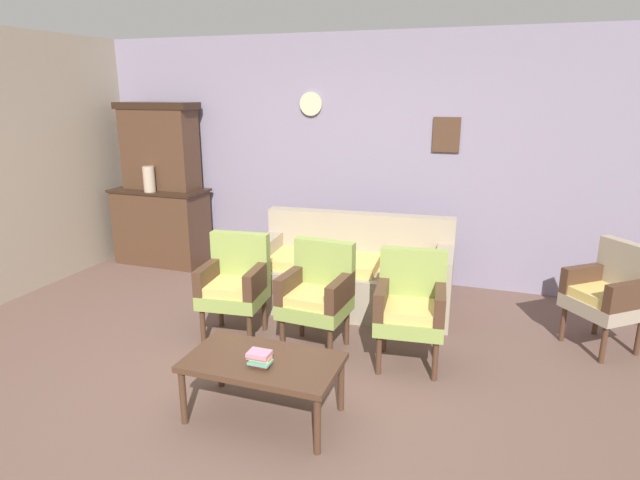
{
  "coord_description": "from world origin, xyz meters",
  "views": [
    {
      "loc": [
        1.51,
        -3.16,
        2.1
      ],
      "look_at": [
        0.05,
        1.01,
        0.85
      ],
      "focal_mm": 29.84,
      "sensor_mm": 36.0,
      "label": 1
    }
  ],
  "objects_px": {
    "floral_couch": "(353,275)",
    "wingback_chair_by_fireplace": "(610,291)",
    "armchair_near_couch_end": "(411,304)",
    "book_stack_on_table": "(260,358)",
    "coffee_table": "(263,365)",
    "armchair_row_middle": "(235,282)",
    "vase_on_cabinet": "(149,179)",
    "side_cabinet": "(162,226)",
    "armchair_near_cabinet": "(317,292)"
  },
  "relations": [
    {
      "from": "armchair_row_middle",
      "to": "armchair_near_couch_end",
      "type": "relative_size",
      "value": 1.0
    },
    {
      "from": "book_stack_on_table",
      "to": "coffee_table",
      "type": "bearing_deg",
      "value": 103.61
    },
    {
      "from": "floral_couch",
      "to": "wingback_chair_by_fireplace",
      "type": "height_order",
      "value": "same"
    },
    {
      "from": "coffee_table",
      "to": "armchair_near_cabinet",
      "type": "bearing_deg",
      "value": 89.89
    },
    {
      "from": "side_cabinet",
      "to": "armchair_row_middle",
      "type": "xyz_separation_m",
      "value": [
        1.85,
        -1.56,
        0.03
      ]
    },
    {
      "from": "coffee_table",
      "to": "book_stack_on_table",
      "type": "bearing_deg",
      "value": -76.39
    },
    {
      "from": "armchair_near_cabinet",
      "to": "wingback_chair_by_fireplace",
      "type": "bearing_deg",
      "value": 19.4
    },
    {
      "from": "side_cabinet",
      "to": "armchair_near_cabinet",
      "type": "height_order",
      "value": "side_cabinet"
    },
    {
      "from": "floral_couch",
      "to": "armchair_near_couch_end",
      "type": "height_order",
      "value": "same"
    },
    {
      "from": "armchair_row_middle",
      "to": "book_stack_on_table",
      "type": "xyz_separation_m",
      "value": [
        0.77,
        -1.12,
        -0.03
      ]
    },
    {
      "from": "floral_couch",
      "to": "wingback_chair_by_fireplace",
      "type": "distance_m",
      "value": 2.26
    },
    {
      "from": "side_cabinet",
      "to": "vase_on_cabinet",
      "type": "height_order",
      "value": "vase_on_cabinet"
    },
    {
      "from": "armchair_row_middle",
      "to": "wingback_chair_by_fireplace",
      "type": "xyz_separation_m",
      "value": [
        3.03,
        0.81,
        0.0
      ]
    },
    {
      "from": "side_cabinet",
      "to": "coffee_table",
      "type": "relative_size",
      "value": 1.16
    },
    {
      "from": "floral_couch",
      "to": "armchair_near_cabinet",
      "type": "relative_size",
      "value": 2.18
    },
    {
      "from": "armchair_row_middle",
      "to": "book_stack_on_table",
      "type": "height_order",
      "value": "armchair_row_middle"
    },
    {
      "from": "floral_couch",
      "to": "armchair_near_couch_end",
      "type": "distance_m",
      "value": 1.23
    },
    {
      "from": "armchair_row_middle",
      "to": "coffee_table",
      "type": "height_order",
      "value": "armchair_row_middle"
    },
    {
      "from": "vase_on_cabinet",
      "to": "armchair_near_cabinet",
      "type": "xyz_separation_m",
      "value": [
        2.61,
        -1.38,
        -0.58
      ]
    },
    {
      "from": "armchair_near_couch_end",
      "to": "side_cabinet",
      "type": "bearing_deg",
      "value": 155.25
    },
    {
      "from": "side_cabinet",
      "to": "armchair_near_cabinet",
      "type": "relative_size",
      "value": 1.28
    },
    {
      "from": "armchair_near_cabinet",
      "to": "wingback_chair_by_fireplace",
      "type": "distance_m",
      "value": 2.42
    },
    {
      "from": "vase_on_cabinet",
      "to": "armchair_row_middle",
      "type": "bearing_deg",
      "value": -36.9
    },
    {
      "from": "floral_couch",
      "to": "wingback_chair_by_fireplace",
      "type": "relative_size",
      "value": 2.18
    },
    {
      "from": "vase_on_cabinet",
      "to": "wingback_chair_by_fireplace",
      "type": "bearing_deg",
      "value": -6.73
    },
    {
      "from": "side_cabinet",
      "to": "book_stack_on_table",
      "type": "relative_size",
      "value": 7.24
    },
    {
      "from": "side_cabinet",
      "to": "armchair_near_cabinet",
      "type": "distance_m",
      "value": 3.03
    },
    {
      "from": "vase_on_cabinet",
      "to": "wingback_chair_by_fireplace",
      "type": "xyz_separation_m",
      "value": [
        4.89,
        -0.58,
        -0.58
      ]
    },
    {
      "from": "floral_couch",
      "to": "coffee_table",
      "type": "bearing_deg",
      "value": -91.07
    },
    {
      "from": "floral_couch",
      "to": "book_stack_on_table",
      "type": "bearing_deg",
      "value": -90.54
    },
    {
      "from": "side_cabinet",
      "to": "wingback_chair_by_fireplace",
      "type": "xyz_separation_m",
      "value": [
        4.88,
        -0.75,
        0.03
      ]
    },
    {
      "from": "armchair_near_couch_end",
      "to": "book_stack_on_table",
      "type": "bearing_deg",
      "value": -123.9
    },
    {
      "from": "coffee_table",
      "to": "armchair_near_couch_end",
      "type": "bearing_deg",
      "value": 53.62
    },
    {
      "from": "side_cabinet",
      "to": "book_stack_on_table",
      "type": "xyz_separation_m",
      "value": [
        2.62,
        -2.68,
        0.0
      ]
    },
    {
      "from": "side_cabinet",
      "to": "armchair_near_couch_end",
      "type": "distance_m",
      "value": 3.72
    },
    {
      "from": "armchair_near_cabinet",
      "to": "armchair_near_couch_end",
      "type": "distance_m",
      "value": 0.77
    },
    {
      "from": "wingback_chair_by_fireplace",
      "to": "book_stack_on_table",
      "type": "height_order",
      "value": "wingback_chair_by_fireplace"
    },
    {
      "from": "floral_couch",
      "to": "wingback_chair_by_fireplace",
      "type": "xyz_separation_m",
      "value": [
        2.24,
        -0.16,
        0.17
      ]
    },
    {
      "from": "book_stack_on_table",
      "to": "armchair_row_middle",
      "type": "bearing_deg",
      "value": 124.6
    },
    {
      "from": "coffee_table",
      "to": "book_stack_on_table",
      "type": "relative_size",
      "value": 6.27
    },
    {
      "from": "wingback_chair_by_fireplace",
      "to": "coffee_table",
      "type": "distance_m",
      "value": 2.94
    },
    {
      "from": "armchair_near_cabinet",
      "to": "coffee_table",
      "type": "distance_m",
      "value": 1.06
    },
    {
      "from": "armchair_near_cabinet",
      "to": "book_stack_on_table",
      "type": "distance_m",
      "value": 1.13
    },
    {
      "from": "armchair_near_couch_end",
      "to": "armchair_near_cabinet",
      "type": "bearing_deg",
      "value": 179.59
    },
    {
      "from": "armchair_near_couch_end",
      "to": "coffee_table",
      "type": "xyz_separation_m",
      "value": [
        -0.77,
        -1.05,
        -0.12
      ]
    },
    {
      "from": "vase_on_cabinet",
      "to": "armchair_near_couch_end",
      "type": "xyz_separation_m",
      "value": [
        3.38,
        -1.38,
        -0.58
      ]
    },
    {
      "from": "armchair_row_middle",
      "to": "wingback_chair_by_fireplace",
      "type": "relative_size",
      "value": 1.0
    },
    {
      "from": "armchair_near_cabinet",
      "to": "book_stack_on_table",
      "type": "xyz_separation_m",
      "value": [
        0.02,
        -1.13,
        -0.03
      ]
    },
    {
      "from": "coffee_table",
      "to": "armchair_row_middle",
      "type": "bearing_deg",
      "value": 125.82
    },
    {
      "from": "armchair_near_couch_end",
      "to": "coffee_table",
      "type": "height_order",
      "value": "armchair_near_couch_end"
    }
  ]
}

